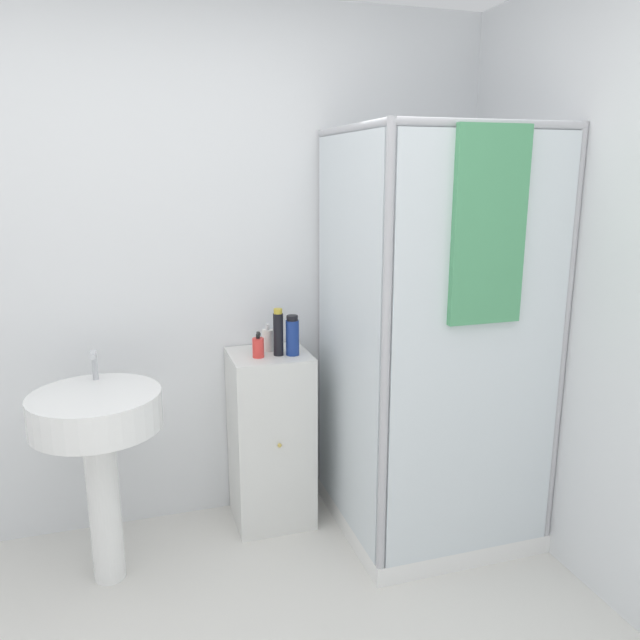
% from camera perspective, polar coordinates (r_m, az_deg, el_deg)
% --- Properties ---
extents(wall_back, '(6.40, 0.06, 2.50)m').
position_cam_1_polar(wall_back, '(3.06, -15.06, 4.02)').
color(wall_back, silver).
rests_on(wall_back, ground_plane).
extents(shower_enclosure, '(0.86, 0.89, 1.92)m').
position_cam_1_polar(shower_enclosure, '(3.04, 9.54, -9.81)').
color(shower_enclosure, white).
rests_on(shower_enclosure, ground_plane).
extents(vanity_cabinet, '(0.38, 0.37, 0.88)m').
position_cam_1_polar(vanity_cabinet, '(3.15, -4.52, -10.72)').
color(vanity_cabinet, silver).
rests_on(vanity_cabinet, ground_plane).
extents(sink, '(0.53, 0.53, 0.98)m').
position_cam_1_polar(sink, '(2.77, -19.65, -9.68)').
color(sink, white).
rests_on(sink, ground_plane).
extents(soap_dispenser, '(0.05, 0.06, 0.12)m').
position_cam_1_polar(soap_dispenser, '(2.93, -5.67, -2.49)').
color(soap_dispenser, red).
rests_on(soap_dispenser, vanity_cabinet).
extents(shampoo_bottle_tall_black, '(0.05, 0.05, 0.23)m').
position_cam_1_polar(shampoo_bottle_tall_black, '(2.94, -3.84, -1.16)').
color(shampoo_bottle_tall_black, black).
rests_on(shampoo_bottle_tall_black, vanity_cabinet).
extents(shampoo_bottle_blue, '(0.06, 0.06, 0.19)m').
position_cam_1_polar(shampoo_bottle_blue, '(2.95, -2.54, -1.46)').
color(shampoo_bottle_blue, navy).
rests_on(shampoo_bottle_blue, vanity_cabinet).
extents(lotion_bottle_white, '(0.06, 0.06, 0.14)m').
position_cam_1_polar(lotion_bottle_white, '(3.03, -4.81, -1.83)').
color(lotion_bottle_white, white).
rests_on(lotion_bottle_white, vanity_cabinet).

